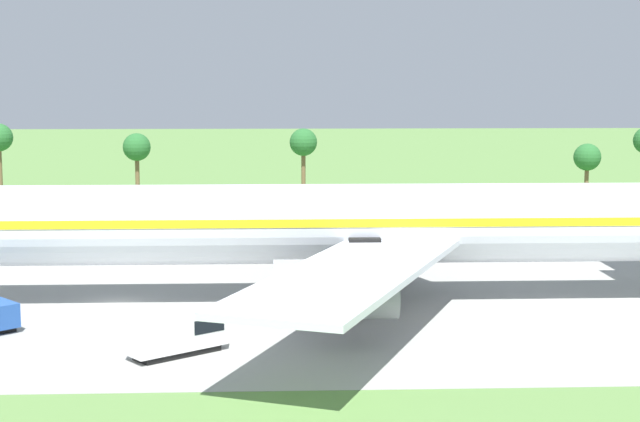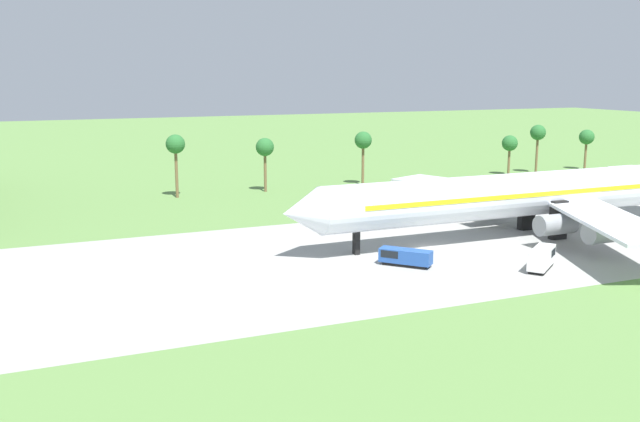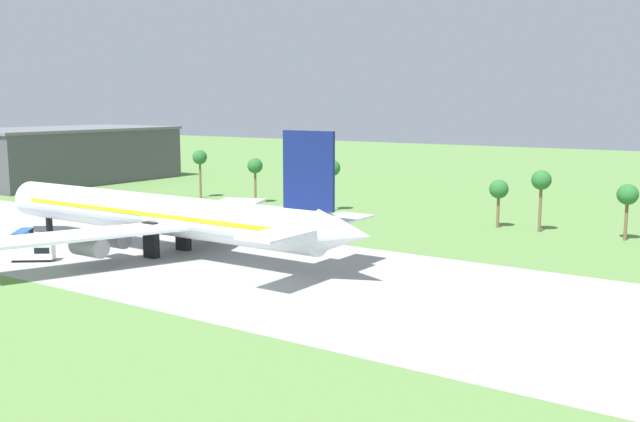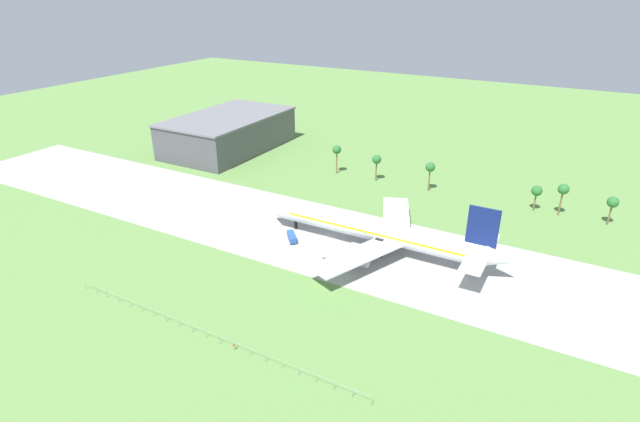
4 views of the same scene
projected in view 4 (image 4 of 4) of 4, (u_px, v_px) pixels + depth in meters
ground_plane at (325, 237)px, 154.49m from camera, size 600.00×600.00×0.00m
taxiway_strip at (325, 237)px, 154.48m from camera, size 320.00×44.00×0.02m
jet_airliner at (379, 231)px, 144.74m from camera, size 76.79×58.01×19.83m
baggage_tug at (320, 259)px, 139.68m from camera, size 6.28×5.47×2.58m
fuel_truck at (292, 237)px, 152.44m from camera, size 5.73×6.10×2.08m
perimeter_fence at (206, 332)px, 110.21m from camera, size 80.10×0.10×2.10m
no_stopping_sign at (234, 346)px, 106.60m from camera, size 0.44×0.08×1.68m
terminal_building at (228, 132)px, 233.38m from camera, size 36.72×61.20×16.06m
palm_tree_row at (467, 175)px, 179.67m from camera, size 103.07×3.60×11.96m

